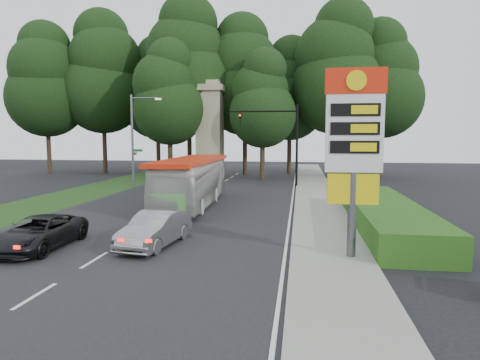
# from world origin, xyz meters

# --- Properties ---
(ground) EXTENTS (120.00, 120.00, 0.00)m
(ground) POSITION_xyz_m (0.00, 0.00, 0.00)
(ground) COLOR black
(ground) RESTS_ON ground
(road_surface) EXTENTS (14.00, 80.00, 0.02)m
(road_surface) POSITION_xyz_m (0.00, 12.00, 0.01)
(road_surface) COLOR black
(road_surface) RESTS_ON ground
(sidewalk_right) EXTENTS (3.00, 80.00, 0.12)m
(sidewalk_right) POSITION_xyz_m (8.50, 12.00, 0.06)
(sidewalk_right) COLOR gray
(sidewalk_right) RESTS_ON ground
(grass_verge_left) EXTENTS (5.00, 50.00, 0.02)m
(grass_verge_left) POSITION_xyz_m (-9.50, 18.00, 0.01)
(grass_verge_left) COLOR #193814
(grass_verge_left) RESTS_ON ground
(hedge) EXTENTS (3.00, 14.00, 1.20)m
(hedge) POSITION_xyz_m (11.50, 8.00, 0.60)
(hedge) COLOR #274B14
(hedge) RESTS_ON ground
(gas_station_pylon) EXTENTS (2.10, 0.45, 6.85)m
(gas_station_pylon) POSITION_xyz_m (9.20, 1.99, 4.45)
(gas_station_pylon) COLOR #59595E
(gas_station_pylon) RESTS_ON ground
(traffic_signal_mast) EXTENTS (6.10, 0.35, 7.20)m
(traffic_signal_mast) POSITION_xyz_m (5.68, 24.00, 4.67)
(traffic_signal_mast) COLOR black
(traffic_signal_mast) RESTS_ON ground
(streetlight_signs) EXTENTS (2.75, 0.98, 8.00)m
(streetlight_signs) POSITION_xyz_m (-6.99, 22.01, 4.44)
(streetlight_signs) COLOR #59595E
(streetlight_signs) RESTS_ON ground
(monument) EXTENTS (3.00, 3.00, 10.05)m
(monument) POSITION_xyz_m (-2.00, 30.00, 5.10)
(monument) COLOR gray
(monument) RESTS_ON ground
(tree_far_west) EXTENTS (8.96, 8.96, 17.60)m
(tree_far_west) POSITION_xyz_m (-22.00, 33.00, 10.68)
(tree_far_west) COLOR #2D2116
(tree_far_west) RESTS_ON ground
(tree_west_mid) EXTENTS (9.80, 9.80, 19.25)m
(tree_west_mid) POSITION_xyz_m (-16.00, 35.00, 11.69)
(tree_west_mid) COLOR #2D2116
(tree_west_mid) RESTS_ON ground
(tree_west_near) EXTENTS (8.40, 8.40, 16.50)m
(tree_west_near) POSITION_xyz_m (-10.00, 37.00, 10.02)
(tree_west_near) COLOR #2D2116
(tree_west_near) RESTS_ON ground
(tree_center_left) EXTENTS (10.08, 10.08, 19.80)m
(tree_center_left) POSITION_xyz_m (-5.00, 33.00, 12.02)
(tree_center_left) COLOR #2D2116
(tree_center_left) RESTS_ON ground
(tree_center_right) EXTENTS (9.24, 9.24, 18.15)m
(tree_center_right) POSITION_xyz_m (1.00, 35.00, 11.02)
(tree_center_right) COLOR #2D2116
(tree_center_right) RESTS_ON ground
(tree_east_near) EXTENTS (8.12, 8.12, 15.95)m
(tree_east_near) POSITION_xyz_m (6.00, 37.00, 9.68)
(tree_east_near) COLOR #2D2116
(tree_east_near) RESTS_ON ground
(tree_east_mid) EXTENTS (9.52, 9.52, 18.70)m
(tree_east_mid) POSITION_xyz_m (11.00, 33.00, 11.35)
(tree_east_mid) COLOR #2D2116
(tree_east_mid) RESTS_ON ground
(tree_far_east) EXTENTS (8.68, 8.68, 17.05)m
(tree_far_east) POSITION_xyz_m (16.00, 35.00, 10.35)
(tree_far_east) COLOR #2D2116
(tree_far_east) RESTS_ON ground
(tree_monument_left) EXTENTS (7.28, 7.28, 14.30)m
(tree_monument_left) POSITION_xyz_m (-6.00, 29.00, 8.68)
(tree_monument_left) COLOR #2D2116
(tree_monument_left) RESTS_ON ground
(tree_monument_right) EXTENTS (6.72, 6.72, 13.20)m
(tree_monument_right) POSITION_xyz_m (3.50, 29.50, 8.01)
(tree_monument_right) COLOR #2D2116
(tree_monument_right) RESTS_ON ground
(transit_bus) EXTENTS (3.02, 11.08, 3.06)m
(transit_bus) POSITION_xyz_m (0.50, 12.56, 1.53)
(transit_bus) COLOR silver
(transit_bus) RESTS_ON ground
(sedan_silver) EXTENTS (2.06, 4.45, 1.41)m
(sedan_silver) POSITION_xyz_m (1.50, 2.79, 0.71)
(sedan_silver) COLOR #94989B
(sedan_silver) RESTS_ON ground
(suv_charcoal) EXTENTS (2.22, 4.70, 1.30)m
(suv_charcoal) POSITION_xyz_m (-2.97, 1.74, 0.65)
(suv_charcoal) COLOR black
(suv_charcoal) RESTS_ON ground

